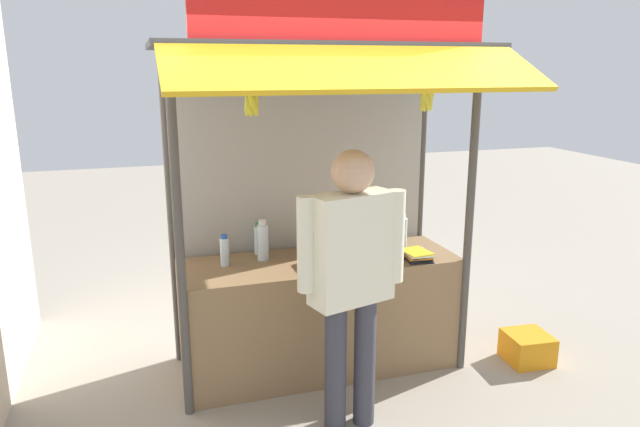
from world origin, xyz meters
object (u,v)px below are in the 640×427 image
object	(u,v)px
water_bottle_left	(343,238)
vendor_person	(351,267)
water_bottle_front_right	(402,234)
banana_bunch_rightmost	(251,104)
plastic_crate	(527,348)
water_bottle_front_left	(225,251)
water_bottle_rear_center	(311,241)
water_bottle_mid_left	(259,239)
magazine_stack_mid_right	(416,255)
magazine_stack_back_left	(322,263)
water_bottle_back_right	(263,241)
banana_bunch_inner_left	(427,99)

from	to	relation	value
water_bottle_left	vendor_person	bearing A→B (deg)	-106.24
water_bottle_front_right	banana_bunch_rightmost	xyz separation A→B (m)	(-1.22, -0.45, 1.02)
water_bottle_left	plastic_crate	xyz separation A→B (m)	(1.36, -0.47, -0.88)
water_bottle_front_left	plastic_crate	bearing A→B (deg)	-12.70
water_bottle_rear_center	water_bottle_mid_left	xyz separation A→B (m)	(-0.37, 0.16, 0.00)
water_bottle_rear_center	water_bottle_front_left	world-z (taller)	water_bottle_rear_center
plastic_crate	water_bottle_rear_center	bearing A→B (deg)	161.39
magazine_stack_mid_right	magazine_stack_back_left	bearing A→B (deg)	176.84
water_bottle_mid_left	water_bottle_back_right	bearing A→B (deg)	-88.96
water_bottle_front_right	plastic_crate	xyz separation A→B (m)	(0.90, -0.43, -0.88)
magazine_stack_back_left	water_bottle_mid_left	bearing A→B (deg)	129.84
magazine_stack_back_left	magazine_stack_mid_right	xyz separation A→B (m)	(0.71, -0.04, 0.00)
water_bottle_mid_left	magazine_stack_mid_right	xyz separation A→B (m)	(1.08, -0.47, -0.08)
magazine_stack_mid_right	banana_bunch_rightmost	world-z (taller)	banana_bunch_rightmost
banana_bunch_rightmost	plastic_crate	bearing A→B (deg)	0.62
water_bottle_mid_left	plastic_crate	bearing A→B (deg)	-19.53
water_bottle_front_right	banana_bunch_inner_left	size ratio (longest dim) A/B	0.97
banana_bunch_inner_left	plastic_crate	bearing A→B (deg)	1.38
plastic_crate	banana_bunch_inner_left	bearing A→B (deg)	-178.62
water_bottle_rear_center	banana_bunch_rightmost	size ratio (longest dim) A/B	0.78
water_bottle_rear_center	water_bottle_front_left	xyz separation A→B (m)	(-0.65, -0.03, -0.00)
water_bottle_front_left	plastic_crate	xyz separation A→B (m)	(2.23, -0.50, -0.85)
water_bottle_back_right	banana_bunch_inner_left	size ratio (longest dim) A/B	1.00
banana_bunch_rightmost	banana_bunch_inner_left	size ratio (longest dim) A/B	1.01
water_bottle_left	magazine_stack_back_left	bearing A→B (deg)	-136.85
water_bottle_rear_center	plastic_crate	xyz separation A→B (m)	(1.58, -0.53, -0.85)
water_bottle_front_right	vendor_person	distance (m)	1.07
water_bottle_mid_left	magazine_stack_back_left	size ratio (longest dim) A/B	0.91
water_bottle_mid_left	water_bottle_front_right	world-z (taller)	water_bottle_front_right
water_bottle_front_right	magazine_stack_mid_right	xyz separation A→B (m)	(0.02, -0.21, -0.10)
water_bottle_rear_center	magazine_stack_back_left	distance (m)	0.29
water_bottle_rear_center	water_bottle_front_right	bearing A→B (deg)	-8.42
water_bottle_back_right	magazine_stack_back_left	xyz separation A→B (m)	(0.36, -0.29, -0.11)
magazine_stack_mid_right	water_bottle_back_right	bearing A→B (deg)	163.03
banana_bunch_inner_left	vendor_person	distance (m)	1.20
magazine_stack_mid_right	banana_bunch_rightmost	bearing A→B (deg)	-169.04
water_bottle_back_right	plastic_crate	world-z (taller)	water_bottle_back_right
water_bottle_front_left	magazine_stack_mid_right	bearing A→B (deg)	-11.89
water_bottle_rear_center	magazine_stack_back_left	xyz separation A→B (m)	(-0.00, -0.28, -0.08)
water_bottle_rear_center	water_bottle_left	xyz separation A→B (m)	(0.22, -0.06, 0.03)
water_bottle_back_right	banana_bunch_rightmost	size ratio (longest dim) A/B	0.99
water_bottle_front_left	water_bottle_mid_left	world-z (taller)	water_bottle_mid_left
water_bottle_mid_left	water_bottle_left	distance (m)	0.63
water_bottle_front_right	water_bottle_mid_left	bearing A→B (deg)	166.14
water_bottle_mid_left	magazine_stack_back_left	bearing A→B (deg)	-50.16
water_bottle_back_right	magazine_stack_mid_right	size ratio (longest dim) A/B	1.17
magazine_stack_mid_right	water_bottle_left	bearing A→B (deg)	152.39
water_bottle_left	magazine_stack_back_left	size ratio (longest dim) A/B	1.09
water_bottle_front_left	banana_bunch_rightmost	world-z (taller)	banana_bunch_rightmost
water_bottle_left	vendor_person	world-z (taller)	vendor_person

